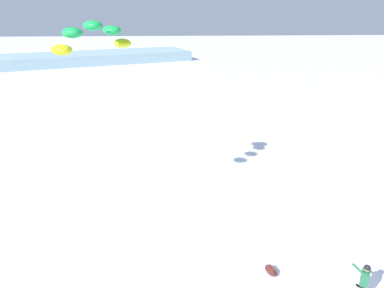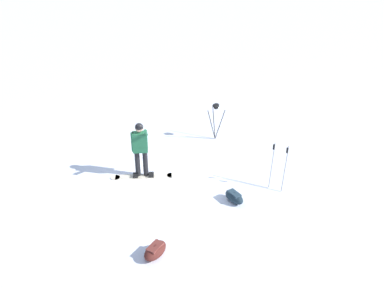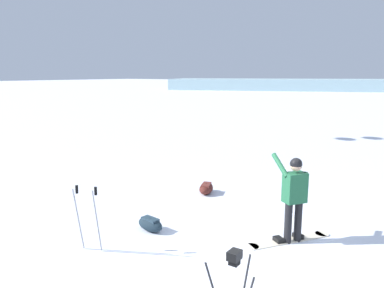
# 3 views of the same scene
# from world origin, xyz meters

# --- Properties ---
(ground_plane) EXTENTS (300.00, 300.00, 0.00)m
(ground_plane) POSITION_xyz_m (0.00, 0.00, 0.00)
(ground_plane) COLOR white
(snowboarder) EXTENTS (0.75, 0.48, 1.65)m
(snowboarder) POSITION_xyz_m (0.41, 0.62, 0.98)
(snowboarder) COLOR black
(snowboarder) RESTS_ON ground_plane
(snowboard) EXTENTS (1.16, 1.57, 0.10)m
(snowboard) POSITION_xyz_m (0.34, 0.62, 0.02)
(snowboard) COLOR beige
(snowboard) RESTS_ON ground_plane
(gear_bag_large) EXTENTS (0.65, 0.37, 0.27)m
(gear_bag_large) POSITION_xyz_m (-2.12, -0.54, 0.15)
(gear_bag_large) COLOR #192833
(gear_bag_large) RESTS_ON ground_plane
(camera_tripod) EXTENTS (0.61, 0.48, 1.26)m
(camera_tripod) POSITION_xyz_m (0.89, -2.57, 0.91)
(camera_tripod) COLOR #262628
(camera_tripod) RESTS_ON ground_plane
(gear_bag_small) EXTENTS (0.54, 0.71, 0.28)m
(gear_bag_small) POSITION_xyz_m (-2.49, 2.12, 0.15)
(gear_bag_small) COLOR #4C1E19
(gear_bag_small) RESTS_ON ground_plane
(ski_poles) EXTENTS (0.51, 0.42, 1.23)m
(ski_poles) POSITION_xyz_m (-2.35, -1.90, 0.82)
(ski_poles) COLOR gray
(ski_poles) RESTS_ON ground_plane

